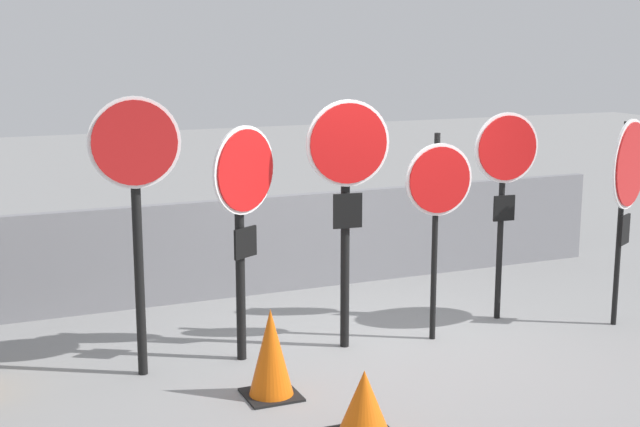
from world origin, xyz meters
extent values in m
plane|color=gray|center=(0.00, 0.00, 0.00)|extent=(40.00, 40.00, 0.00)
cube|color=slate|center=(0.00, 2.17, 0.56)|extent=(7.83, 0.12, 1.11)
cylinder|color=black|center=(-2.29, 0.22, 1.13)|extent=(0.08, 0.08, 2.26)
cylinder|color=white|center=(-2.30, 0.15, 2.03)|extent=(0.76, 0.09, 0.76)
cylinder|color=red|center=(-2.30, 0.13, 2.03)|extent=(0.70, 0.08, 0.70)
cylinder|color=black|center=(-1.39, 0.23, 0.96)|extent=(0.08, 0.08, 1.92)
cylinder|color=white|center=(-1.35, 0.18, 1.74)|extent=(0.68, 0.42, 0.78)
cylinder|color=red|center=(-1.35, 0.16, 1.74)|extent=(0.63, 0.39, 0.72)
cube|color=black|center=(-1.35, 0.18, 1.10)|extent=(0.25, 0.16, 0.27)
cylinder|color=black|center=(-0.39, 0.17, 1.12)|extent=(0.08, 0.08, 2.24)
cylinder|color=white|center=(-0.39, 0.11, 1.94)|extent=(0.79, 0.10, 0.79)
cylinder|color=red|center=(-0.40, 0.09, 1.94)|extent=(0.73, 0.09, 0.73)
cube|color=black|center=(-0.39, 0.11, 1.32)|extent=(0.28, 0.05, 0.32)
cylinder|color=black|center=(0.49, 0.04, 1.00)|extent=(0.06, 0.06, 2.00)
cylinder|color=white|center=(0.48, -0.02, 1.57)|extent=(0.68, 0.06, 0.68)
cylinder|color=red|center=(0.48, -0.03, 1.57)|extent=(0.62, 0.05, 0.62)
cylinder|color=black|center=(1.43, 0.34, 1.04)|extent=(0.06, 0.06, 2.07)
cylinder|color=white|center=(1.43, 0.28, 1.79)|extent=(0.71, 0.07, 0.71)
cylinder|color=red|center=(1.43, 0.26, 1.79)|extent=(0.65, 0.07, 0.65)
cube|color=black|center=(1.43, 0.28, 1.18)|extent=(0.24, 0.04, 0.26)
cylinder|color=black|center=(2.41, -0.30, 1.03)|extent=(0.05, 0.05, 2.07)
cylinder|color=white|center=(2.43, -0.35, 1.65)|extent=(0.79, 0.46, 0.89)
cylinder|color=red|center=(2.44, -0.36, 1.65)|extent=(0.73, 0.43, 0.83)
cube|color=black|center=(2.43, -0.35, 0.99)|extent=(0.21, 0.13, 0.30)
cone|color=#E05B0C|center=(-1.07, -1.66, 0.27)|extent=(0.40, 0.40, 0.50)
cube|color=black|center=(-1.43, -0.68, 0.01)|extent=(0.44, 0.44, 0.02)
cone|color=#E05B0C|center=(-1.43, -0.68, 0.38)|extent=(0.36, 0.36, 0.72)
camera|label=1|loc=(-3.73, -7.12, 2.89)|focal=50.00mm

